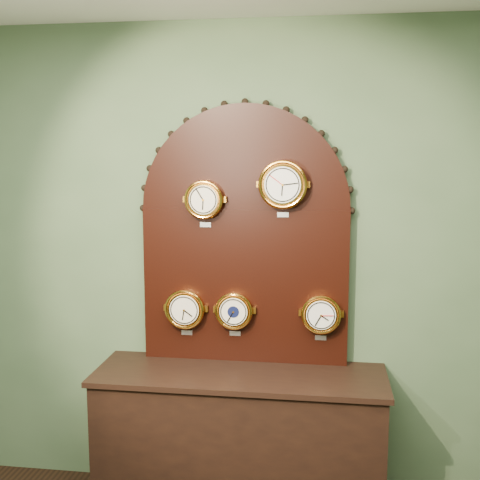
# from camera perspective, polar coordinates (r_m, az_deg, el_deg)

# --- Properties ---
(wall_back) EXTENTS (4.00, 0.00, 4.00)m
(wall_back) POSITION_cam_1_polar(r_m,az_deg,el_deg) (3.58, 0.56, -2.28)
(wall_back) COLOR #496243
(wall_back) RESTS_ON ground
(shop_counter) EXTENTS (1.60, 0.50, 0.80)m
(shop_counter) POSITION_cam_1_polar(r_m,az_deg,el_deg) (3.65, -0.05, -18.72)
(shop_counter) COLOR black
(shop_counter) RESTS_ON ground_plane
(display_board) EXTENTS (1.26, 0.06, 1.53)m
(display_board) POSITION_cam_1_polar(r_m,az_deg,el_deg) (3.50, 0.46, 1.21)
(display_board) COLOR black
(display_board) RESTS_ON shop_counter
(roman_clock) EXTENTS (0.22, 0.08, 0.27)m
(roman_clock) POSITION_cam_1_polar(r_m,az_deg,el_deg) (3.45, -3.39, 3.82)
(roman_clock) COLOR orange
(roman_clock) RESTS_ON display_board
(arabic_clock) EXTENTS (0.27, 0.08, 0.32)m
(arabic_clock) POSITION_cam_1_polar(r_m,az_deg,el_deg) (3.38, 4.06, 5.23)
(arabic_clock) COLOR orange
(arabic_clock) RESTS_ON display_board
(hygrometer) EXTENTS (0.24, 0.08, 0.29)m
(hygrometer) POSITION_cam_1_polar(r_m,az_deg,el_deg) (3.58, -5.18, -6.47)
(hygrometer) COLOR orange
(hygrometer) RESTS_ON display_board
(barometer) EXTENTS (0.22, 0.08, 0.27)m
(barometer) POSITION_cam_1_polar(r_m,az_deg,el_deg) (3.53, -0.55, -6.66)
(barometer) COLOR orange
(barometer) RESTS_ON display_board
(tide_clock) EXTENTS (0.23, 0.08, 0.28)m
(tide_clock) POSITION_cam_1_polar(r_m,az_deg,el_deg) (3.49, 7.65, -6.93)
(tide_clock) COLOR orange
(tide_clock) RESTS_ON display_board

